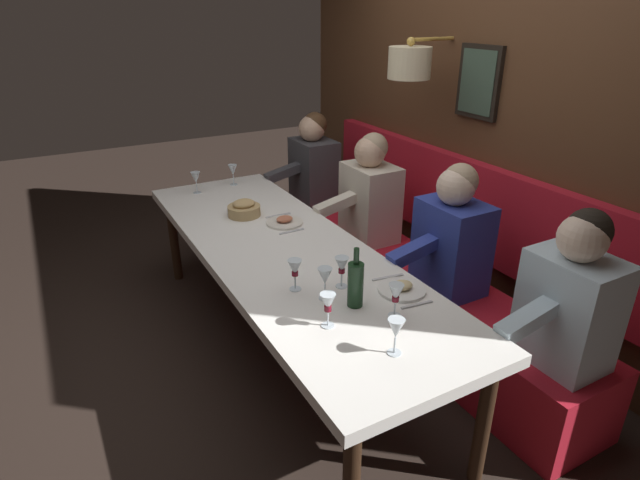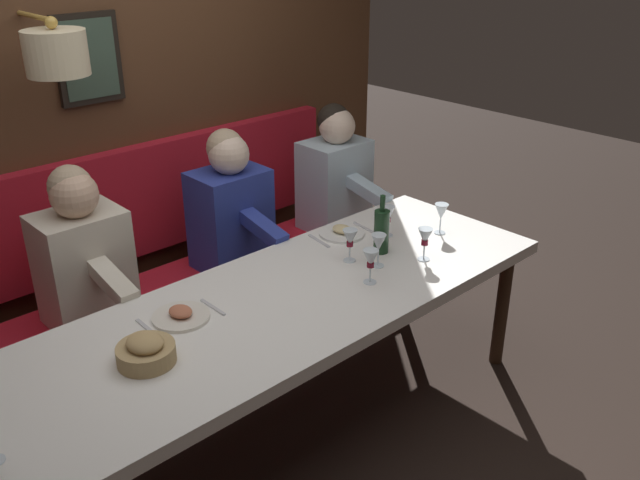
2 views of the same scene
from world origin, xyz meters
The scene contains 20 objects.
ground_plane centered at (0.00, 0.00, 0.00)m, with size 12.00×12.00×0.00m, color black.
dining_table centered at (0.00, 0.00, 0.68)m, with size 0.90×2.84×0.74m.
banquette_bench centered at (0.89, 0.00, 0.23)m, with size 0.52×3.04×0.45m, color red.
back_wall_panel centered at (1.46, 0.00, 1.36)m, with size 0.59×4.24×2.90m.
diner_nearest centered at (0.88, -1.26, 0.82)m, with size 0.60×0.40×0.79m.
diner_near centered at (0.88, -0.45, 0.82)m, with size 0.60×0.40×0.79m.
diner_middle centered at (0.88, 0.41, 0.82)m, with size 0.60×0.40×0.79m.
diner_far centered at (0.88, 1.27, 0.82)m, with size 0.60×0.40×0.79m.
place_setting_0 centered at (0.16, 0.33, 0.75)m, with size 0.24×0.31×0.05m.
place_setting_1 centered at (0.30, -0.74, 0.75)m, with size 0.24×0.33×0.05m.
wine_glass_0 centered at (-0.16, 1.20, 0.86)m, with size 0.07×0.07×0.16m.
wine_glass_1 centered at (0.06, -0.56, 0.86)m, with size 0.07×0.07×0.16m.
wine_glass_2 centered at (-0.04, -1.13, 0.86)m, with size 0.07×0.07×0.16m.
wine_glass_3 centered at (-0.07, -0.62, 0.86)m, with size 0.07×0.07×0.16m.
wine_glass_4 centered at (0.16, 1.25, 0.86)m, with size 0.07×0.07×0.16m.
wine_glass_5 centered at (-0.16, -0.47, 0.86)m, with size 0.07×0.07×0.16m.
wine_glass_6 centered at (-0.18, -0.83, 0.86)m, with size 0.07×0.07×0.16m.
wine_glass_7 centered at (0.13, -0.91, 0.86)m, with size 0.07×0.07×0.16m.
wine_bottle centered at (0.02, -0.74, 0.86)m, with size 0.08×0.08×0.30m.
bread_bowl centered at (-0.01, 0.59, 0.79)m, with size 0.22×0.22×0.12m.
Camera 1 is at (-1.15, -2.51, 2.05)m, focal length 29.02 mm.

